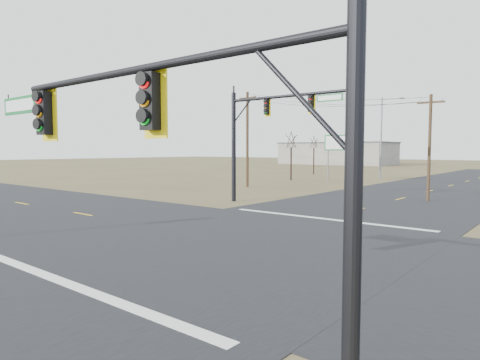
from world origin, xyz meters
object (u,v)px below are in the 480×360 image
at_px(mast_arm_far, 264,123).
at_px(bare_tree_a, 291,139).
at_px(mast_arm_near, 146,123).
at_px(bare_tree_b, 314,141).
at_px(utility_pole_far, 247,138).
at_px(utility_pole_near, 430,145).
at_px(streetlight_c, 383,133).
at_px(highway_sign, 337,148).

relative_size(mast_arm_far, bare_tree_a, 1.52).
distance_m(mast_arm_near, bare_tree_b, 59.75).
height_order(utility_pole_far, bare_tree_a, utility_pole_far).
bearing_deg(bare_tree_a, mast_arm_near, -61.07).
height_order(mast_arm_far, bare_tree_b, mast_arm_far).
bearing_deg(utility_pole_near, utility_pole_far, 177.12).
height_order(utility_pole_far, bare_tree_b, utility_pole_far).
bearing_deg(streetlight_c, bare_tree_b, 146.77).
height_order(highway_sign, bare_tree_b, bare_tree_b).
relative_size(highway_sign, streetlight_c, 0.53).
relative_size(mast_arm_near, utility_pole_far, 1.06).
distance_m(mast_arm_far, bare_tree_b, 37.52).
xyz_separation_m(utility_pole_near, streetlight_c, (-11.47, 21.08, 1.76)).
distance_m(utility_pole_near, streetlight_c, 24.07).
xyz_separation_m(utility_pole_near, utility_pole_far, (-17.98, 0.91, 0.86)).
bearing_deg(bare_tree_a, highway_sign, 18.68).
xyz_separation_m(utility_pole_far, streetlight_c, (6.51, 20.17, 0.90)).
relative_size(mast_arm_far, streetlight_c, 0.94).
relative_size(utility_pole_near, highway_sign, 1.41).
height_order(utility_pole_near, bare_tree_b, utility_pole_near).
bearing_deg(mast_arm_near, highway_sign, 104.50).
distance_m(mast_arm_far, utility_pole_far, 13.94).
bearing_deg(utility_pole_near, mast_arm_far, -132.47).
height_order(bare_tree_a, bare_tree_b, bare_tree_a).
bearing_deg(highway_sign, mast_arm_near, -78.06).
relative_size(utility_pole_far, highway_sign, 1.72).
height_order(highway_sign, streetlight_c, streetlight_c).
height_order(mast_arm_far, bare_tree_a, mast_arm_far).
height_order(mast_arm_near, utility_pole_far, utility_pole_far).
distance_m(utility_pole_near, highway_sign, 20.06).
relative_size(mast_arm_near, streetlight_c, 0.98).
bearing_deg(utility_pole_far, utility_pole_near, -2.88).
xyz_separation_m(utility_pole_near, bare_tree_b, (-23.76, 24.98, 0.94)).
bearing_deg(bare_tree_a, bare_tree_b, 107.21).
distance_m(mast_arm_far, utility_pole_near, 12.69).
relative_size(utility_pole_near, bare_tree_a, 1.21).
bearing_deg(utility_pole_far, bare_tree_a, 99.06).
bearing_deg(bare_tree_b, mast_arm_far, -66.01).
height_order(mast_arm_near, bare_tree_a, bare_tree_a).
xyz_separation_m(highway_sign, bare_tree_b, (-9.32, 11.06, 1.10)).
height_order(utility_pole_far, highway_sign, utility_pole_far).
bearing_deg(highway_sign, utility_pole_far, -115.29).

